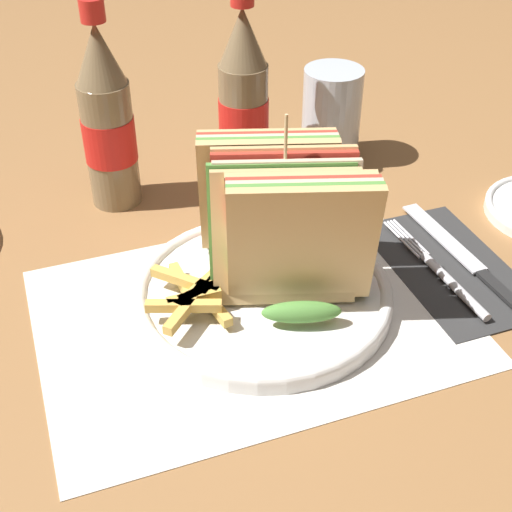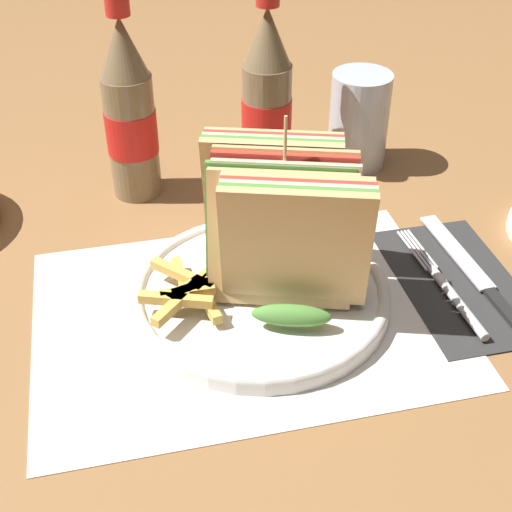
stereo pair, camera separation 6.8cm
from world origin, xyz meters
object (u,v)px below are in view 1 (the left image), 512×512
at_px(club_sandwich, 283,220).
at_px(plate_main, 263,293).
at_px(coke_bottle_near, 107,122).
at_px(fork, 444,275).
at_px(knife, 469,261).
at_px(coke_bottle_far, 243,102).
at_px(glass_near, 331,121).

bearing_deg(club_sandwich, plate_main, -155.70).
bearing_deg(plate_main, coke_bottle_near, 112.76).
distance_m(club_sandwich, fork, 0.18).
height_order(plate_main, knife, plate_main).
bearing_deg(knife, coke_bottle_far, 120.23).
xyz_separation_m(fork, coke_bottle_near, (-0.28, 0.26, 0.09)).
relative_size(club_sandwich, knife, 0.86).
height_order(club_sandwich, glass_near, club_sandwich).
bearing_deg(fork, club_sandwich, 161.44).
height_order(fork, glass_near, glass_near).
bearing_deg(plate_main, fork, -10.71).
relative_size(plate_main, knife, 1.12).
relative_size(knife, glass_near, 1.87).
height_order(knife, glass_near, glass_near).
xyz_separation_m(fork, glass_near, (-0.00, 0.27, 0.04)).
height_order(coke_bottle_near, coke_bottle_far, same).
bearing_deg(coke_bottle_near, glass_near, 1.75).
height_order(plate_main, club_sandwich, club_sandwich).
relative_size(coke_bottle_far, glass_near, 1.97).
distance_m(fork, coke_bottle_near, 0.39).
xyz_separation_m(plate_main, coke_bottle_near, (-0.10, 0.23, 0.09)).
bearing_deg(coke_bottle_near, coke_bottle_far, -1.45).
xyz_separation_m(club_sandwich, coke_bottle_far, (0.04, 0.22, 0.02)).
xyz_separation_m(knife, glass_near, (-0.04, 0.26, 0.04)).
height_order(fork, knife, fork).
height_order(plate_main, coke_bottle_near, coke_bottle_near).
relative_size(fork, coke_bottle_near, 0.75).
bearing_deg(coke_bottle_near, fork, -43.75).
xyz_separation_m(plate_main, glass_near, (0.18, 0.24, 0.04)).
bearing_deg(knife, club_sandwich, 168.50).
distance_m(fork, glass_near, 0.28).
height_order(knife, coke_bottle_far, coke_bottle_far).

